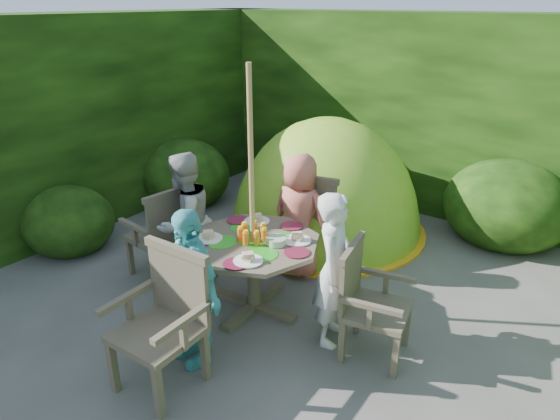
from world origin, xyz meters
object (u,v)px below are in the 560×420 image
Objects in this scene: patio_table at (254,252)px; garden_chair_back at (315,216)px; garden_chair_left at (163,232)px; garden_chair_front at (165,318)px; parasol_pole at (252,198)px; child_left at (185,222)px; child_right at (335,270)px; child_back at (299,216)px; garden_chair_right at (368,300)px; child_front at (191,287)px; dome_tent at (325,230)px.

garden_chair_back reaches higher than patio_table.
garden_chair_left is 1.54m from garden_chair_front.
parasol_pole is 1.62× the size of child_left.
garden_chair_left is 0.94× the size of garden_chair_front.
garden_chair_front is at bearing 34.63° from child_left.
child_right is 1.02× the size of child_back.
patio_table is 1.11m from garden_chair_left.
child_front is at bearing 117.53° from garden_chair_right.
child_front reaches higher than patio_table.
patio_table is 0.58× the size of parasol_pole.
garden_chair_left is 0.69× the size of child_left.
child_back reaches higher than garden_chair_back.
garden_chair_front reaches higher than garden_chair_back.
child_front is at bearing 123.19° from child_right.
garden_chair_right is 0.70× the size of child_back.
child_right is 1.02× the size of child_front.
child_left is 1.13m from child_back.
garden_chair_right is 1.38m from child_back.
garden_chair_back reaches higher than garden_chair_left.
child_left is (-1.60, -0.10, 0.03)m from child_right.
garden_chair_right is at bearing 2.95° from patio_table.
parasol_pole is 1.72× the size of child_back.
child_front reaches higher than garden_chair_front.
patio_table is 1.42× the size of garden_chair_right.
patio_table is 0.80m from child_front.
child_left reaches higher than garden_chair_back.
garden_chair_left is 0.72× the size of child_right.
parasol_pole is 0.92m from child_back.
child_left is 2.06m from dome_tent.
parasol_pole reaches higher than garden_chair_left.
child_right reaches higher than garden_chair_left.
garden_chair_back is 0.99× the size of garden_chair_front.
child_back is 1.60m from child_front.
child_left is at bearing 47.36° from child_back.
parasol_pole is 1.26m from garden_chair_right.
child_right is at bearing 88.31° from child_left.
child_front is (-0.75, -0.85, -0.01)m from child_right.
garden_chair_back is at bearing -90.56° from child_back.
parasol_pole is at bearing 100.17° from garden_chair_left.
dome_tent is (-0.44, 2.93, -0.53)m from garden_chair_front.
parasol_pole reaches higher than dome_tent.
garden_chair_front is at bearing -70.29° from child_front.
patio_table is 1.00× the size of child_front.
garden_chair_left is 0.32× the size of dome_tent.
garden_chair_front is (0.07, -1.09, -0.06)m from patio_table.
dome_tent reaches higher than patio_table.
child_left reaches higher than child_back.
child_left is 1.13m from child_front.
dome_tent reaches higher than garden_chair_right.
patio_table is 0.81m from child_left.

